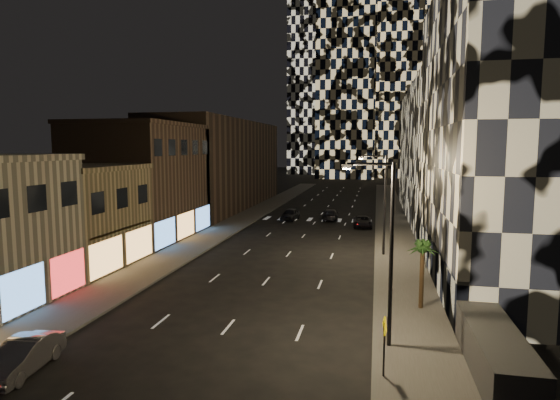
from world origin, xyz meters
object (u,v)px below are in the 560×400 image
at_px(car_silver_parked, 22,357).
at_px(ped_sign, 384,336).
at_px(streetlight_near, 386,241).
at_px(car_dark_midlane, 290,214).
at_px(streetlight_far, 382,197).
at_px(car_dark_rightlane, 363,222).
at_px(car_dark_oncoming, 330,215).
at_px(palm_tree, 423,252).

distance_m(car_silver_parked, ped_sign, 15.76).
relative_size(streetlight_near, car_dark_midlane, 1.95).
distance_m(streetlight_near, streetlight_far, 20.00).
xyz_separation_m(streetlight_far, car_dark_midlane, (-11.85, 18.85, -4.57)).
bearing_deg(car_dark_rightlane, car_dark_midlane, 155.88).
relative_size(car_dark_oncoming, ped_sign, 1.92).
bearing_deg(car_dark_oncoming, streetlight_far, 103.30).
bearing_deg(streetlight_near, palm_tree, 69.10).
distance_m(streetlight_far, ped_sign, 23.51).
bearing_deg(palm_tree, car_dark_rightlane, 98.51).
distance_m(ped_sign, palm_tree, 9.64).
height_order(streetlight_far, palm_tree, streetlight_far).
relative_size(car_silver_parked, ped_sign, 1.69).
bearing_deg(car_dark_oncoming, palm_tree, 99.72).
xyz_separation_m(streetlight_far, car_dark_oncoming, (-6.54, 20.05, -4.62)).
bearing_deg(car_dark_oncoming, car_dark_midlane, 7.90).
bearing_deg(streetlight_far, car_dark_oncoming, 108.08).
height_order(streetlight_near, streetlight_far, same).
distance_m(streetlight_near, car_dark_oncoming, 40.84).
xyz_separation_m(car_dark_midlane, car_dark_rightlane, (9.74, -3.61, -0.12)).
relative_size(streetlight_far, ped_sign, 3.42).
relative_size(car_silver_parked, palm_tree, 1.06).
xyz_separation_m(streetlight_near, car_silver_parked, (-15.55, -5.84, -4.62)).
height_order(streetlight_near, car_silver_parked, streetlight_near).
height_order(streetlight_far, car_dark_midlane, streetlight_far).
xyz_separation_m(streetlight_far, car_silver_parked, (-15.55, -25.84, -4.62)).
height_order(car_dark_oncoming, palm_tree, palm_tree).
relative_size(ped_sign, palm_tree, 0.63).
xyz_separation_m(car_silver_parked, palm_tree, (17.83, 11.79, 2.86)).
bearing_deg(car_dark_midlane, streetlight_near, -67.26).
xyz_separation_m(car_dark_rightlane, ped_sign, (2.06, -38.50, 1.27)).
bearing_deg(car_dark_rightlane, streetlight_far, -85.90).
height_order(car_dark_midlane, palm_tree, palm_tree).
bearing_deg(car_dark_rightlane, ped_sign, -90.73).
xyz_separation_m(streetlight_near, palm_tree, (2.27, 5.95, -1.76)).
distance_m(car_dark_oncoming, ped_sign, 43.80).
bearing_deg(car_silver_parked, car_dark_oncoming, 72.48).
bearing_deg(car_dark_midlane, palm_tree, -60.99).
relative_size(streetlight_near, car_dark_rightlane, 1.87).
bearing_deg(streetlight_near, car_dark_oncoming, 99.28).
bearing_deg(streetlight_far, car_silver_parked, -121.05).
relative_size(car_dark_midlane, car_dark_oncoming, 0.91).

